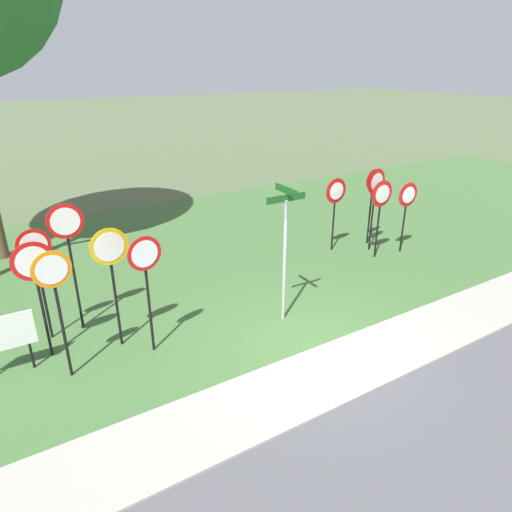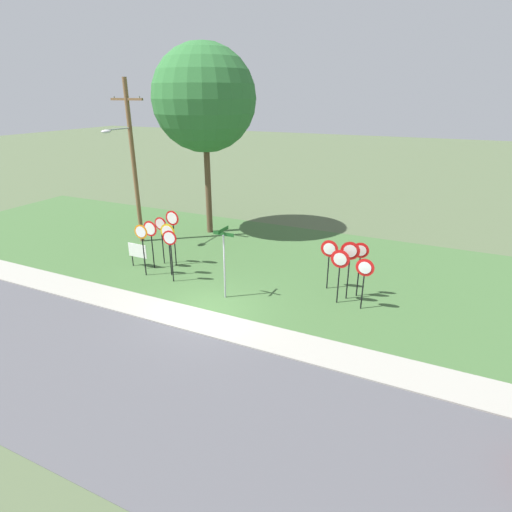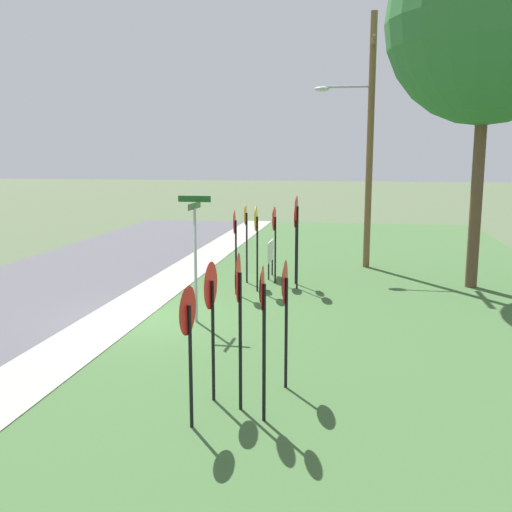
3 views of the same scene
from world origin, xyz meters
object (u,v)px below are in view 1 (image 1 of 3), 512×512
object	(u,v)px
stop_sign_center_tall	(37,262)
yield_sign_far_right	(336,197)
yield_sign_near_right	(376,190)
yield_sign_far_left	(407,201)
stop_sign_near_left	(146,270)
stop_sign_far_right	(68,240)
stop_sign_far_left	(36,275)
street_name_post	(285,245)
stop_sign_far_center	(111,262)
notice_board	(3,337)
stop_sign_near_right	(55,289)
yield_sign_near_left	(373,189)
yield_sign_center	(381,201)

from	to	relation	value
stop_sign_center_tall	yield_sign_far_right	bearing A→B (deg)	1.66
yield_sign_near_right	yield_sign_far_left	size ratio (longest dim) A/B	1.18
yield_sign_far_left	stop_sign_near_left	bearing A→B (deg)	-169.55
stop_sign_far_right	stop_sign_near_left	bearing A→B (deg)	-58.14
stop_sign_far_left	yield_sign_far_left	bearing A→B (deg)	0.38
yield_sign_far_left	street_name_post	world-z (taller)	street_name_post
stop_sign_near_left	yield_sign_far_right	world-z (taller)	stop_sign_near_left
stop_sign_far_left	street_name_post	bearing A→B (deg)	-15.32
yield_sign_near_right	stop_sign_near_left	bearing A→B (deg)	-173.27
stop_sign_far_center	stop_sign_far_right	distance (m)	1.30
stop_sign_far_left	yield_sign_far_left	size ratio (longest dim) A/B	1.12
yield_sign_far_right	stop_sign_far_center	bearing A→B (deg)	-166.31
yield_sign_near_right	street_name_post	size ratio (longest dim) A/B	0.83
yield_sign_far_right	yield_sign_far_left	bearing A→B (deg)	-34.79
yield_sign_far_right	street_name_post	distance (m)	4.61
stop_sign_far_left	yield_sign_far_right	world-z (taller)	stop_sign_far_left
stop_sign_center_tall	notice_board	distance (m)	1.59
stop_sign_far_center	yield_sign_near_right	distance (m)	8.35
stop_sign_near_left	notice_board	xyz separation A→B (m)	(-2.59, 0.68, -0.99)
stop_sign_near_right	yield_sign_near_right	xyz separation A→B (m)	(9.39, 1.67, 0.10)
street_name_post	notice_board	size ratio (longest dim) A/B	2.51
yield_sign_near_right	street_name_post	xyz separation A→B (m)	(-4.78, -2.05, -0.10)
notice_board	yield_sign_near_right	bearing A→B (deg)	6.18
yield_sign_far_right	yield_sign_near_right	bearing A→B (deg)	-31.06
stop_sign_far_center	yield_sign_far_right	size ratio (longest dim) A/B	1.13
stop_sign_far_center	yield_sign_far_right	distance (m)	7.46
stop_sign_far_right	yield_sign_near_left	xyz separation A→B (m)	(9.17, 0.42, -0.27)
stop_sign_far_left	yield_sign_center	distance (m)	9.33
stop_sign_far_right	stop_sign_center_tall	world-z (taller)	stop_sign_far_right
stop_sign_near_left	stop_sign_center_tall	world-z (taller)	stop_sign_near_left
street_name_post	notice_board	bearing A→B (deg)	170.77
stop_sign_near_right	yield_sign_near_right	bearing A→B (deg)	4.24
stop_sign_far_left	notice_board	size ratio (longest dim) A/B	1.98
stop_sign_near_left	yield_sign_near_right	world-z (taller)	yield_sign_near_right
yield_sign_far_right	stop_sign_near_right	bearing A→B (deg)	-164.62
yield_sign_near_left	stop_sign_far_center	bearing A→B (deg)	-173.61
yield_sign_far_right	street_name_post	xyz separation A→B (m)	(-3.75, -2.67, 0.13)
street_name_post	yield_sign_near_right	bearing A→B (deg)	24.58
stop_sign_near_right	yield_sign_far_left	world-z (taller)	stop_sign_near_right
stop_sign_near_left	stop_sign_far_left	world-z (taller)	stop_sign_near_left
stop_sign_near_right	yield_sign_far_left	bearing A→B (deg)	0.09
stop_sign_near_left	stop_sign_far_right	distance (m)	2.03
stop_sign_far_right	notice_board	size ratio (longest dim) A/B	2.31
stop_sign_far_left	street_name_post	distance (m)	4.99
stop_sign_center_tall	stop_sign_far_left	bearing A→B (deg)	-102.31
yield_sign_near_left	street_name_post	world-z (taller)	street_name_post
stop_sign_near_right	yield_sign_far_left	distance (m)	10.19
stop_sign_near_left	yield_sign_far_left	xyz separation A→B (m)	(8.51, 1.07, -0.18)
yield_sign_far_left	stop_sign_center_tall	bearing A→B (deg)	-179.67
stop_sign_center_tall	notice_board	world-z (taller)	stop_sign_center_tall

